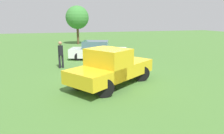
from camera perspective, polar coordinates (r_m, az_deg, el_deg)
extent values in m
plane|color=#477533|center=(10.87, -1.07, -3.61)|extent=(80.00, 80.00, 0.00)
cylinder|color=black|center=(11.55, 1.54, -0.53)|extent=(0.80, 0.22, 0.80)
cylinder|color=black|center=(10.68, 8.33, -1.82)|extent=(0.80, 0.22, 0.80)
cylinder|color=black|center=(9.48, -9.42, -3.82)|extent=(0.80, 0.22, 0.80)
cylinder|color=black|center=(8.40, -2.12, -5.90)|extent=(0.80, 0.22, 0.80)
cube|color=gold|center=(10.94, 4.56, 0.48)|extent=(2.59, 2.60, 0.64)
cube|color=gold|center=(9.57, -1.04, 1.00)|extent=(2.28, 2.40, 1.40)
cube|color=slate|center=(9.49, -1.05, 3.59)|extent=(2.02, 2.15, 0.48)
cube|color=gold|center=(9.01, -4.81, -2.46)|extent=(2.89, 2.81, 0.60)
cube|color=silver|center=(11.70, 6.94, -0.04)|extent=(1.13, 1.57, 0.16)
cylinder|color=black|center=(17.24, 1.45, 3.79)|extent=(0.63, 0.20, 0.63)
cylinder|color=black|center=(15.73, 1.37, 2.87)|extent=(0.63, 0.20, 0.63)
cylinder|color=black|center=(17.53, -8.41, 3.81)|extent=(0.63, 0.20, 0.63)
cylinder|color=black|center=(16.06, -9.40, 2.90)|extent=(0.63, 0.20, 0.63)
cube|color=white|center=(16.54, -3.80, 4.07)|extent=(4.87, 3.15, 0.68)
cube|color=slate|center=(16.47, -4.62, 6.27)|extent=(2.40, 2.13, 0.60)
cylinder|color=black|center=(13.83, -13.66, 1.51)|extent=(0.14, 0.14, 0.85)
cylinder|color=black|center=(13.77, -14.46, 1.42)|extent=(0.14, 0.14, 0.85)
cylinder|color=black|center=(13.67, -14.23, 4.53)|extent=(0.39, 0.39, 0.64)
sphere|color=#A87A56|center=(13.61, -14.35, 6.50)|extent=(0.23, 0.23, 0.23)
cylinder|color=brown|center=(26.68, -9.55, 9.01)|extent=(0.30, 0.30, 2.49)
sphere|color=#3D8438|center=(26.62, -9.73, 13.54)|extent=(2.89, 2.89, 2.89)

